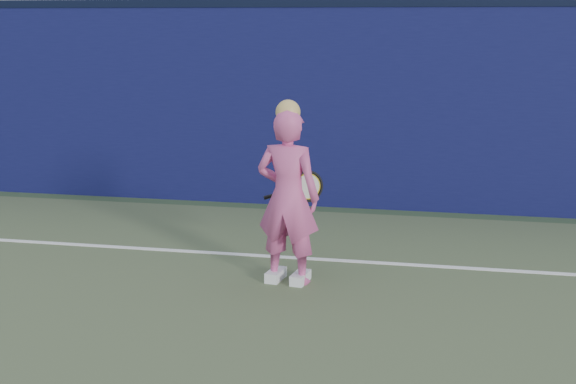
# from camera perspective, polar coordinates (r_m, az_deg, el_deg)

# --- Properties ---
(backstop_wall) EXTENTS (24.00, 0.40, 2.50)m
(backstop_wall) POSITION_cam_1_polar(r_m,az_deg,el_deg) (10.18, 7.33, 5.86)
(backstop_wall) COLOR #0E103E
(backstop_wall) RESTS_ON ground
(wall_cap) EXTENTS (24.00, 0.42, 0.10)m
(wall_cap) POSITION_cam_1_polar(r_m,az_deg,el_deg) (10.12, 7.54, 13.19)
(wall_cap) COLOR black
(wall_cap) RESTS_ON backstop_wall
(player) EXTENTS (0.63, 0.46, 1.67)m
(player) POSITION_cam_1_polar(r_m,az_deg,el_deg) (7.19, 0.00, -0.32)
(player) COLOR #CF508E
(player) RESTS_ON ground
(racket) EXTENTS (0.57, 0.19, 0.31)m
(racket) POSITION_cam_1_polar(r_m,az_deg,el_deg) (7.65, 1.20, 0.34)
(racket) COLOR black
(racket) RESTS_ON ground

